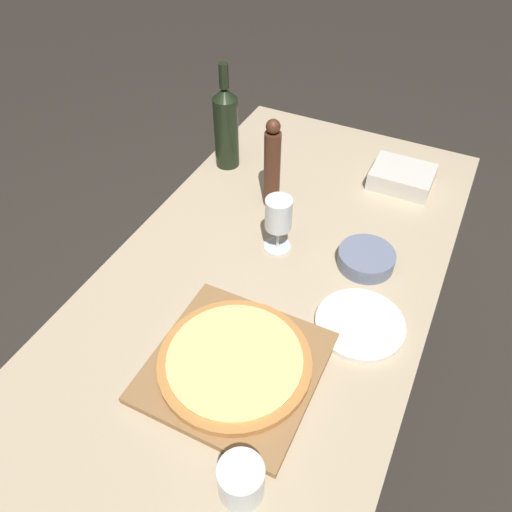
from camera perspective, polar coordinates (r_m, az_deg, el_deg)
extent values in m
plane|color=#2D2823|center=(1.85, 0.58, -18.42)|extent=(12.00, 12.00, 0.00)
cube|color=tan|center=(1.26, 0.81, -3.70)|extent=(0.81, 1.63, 0.03)
cylinder|color=brown|center=(2.12, 1.08, 6.69)|extent=(0.06, 0.06, 0.70)
cylinder|color=brown|center=(2.00, 19.21, 0.99)|extent=(0.06, 0.06, 0.70)
cube|color=olive|center=(1.09, -2.41, -12.52)|extent=(0.35, 0.35, 0.02)
cylinder|color=#BC7A3D|center=(1.08, -2.44, -12.01)|extent=(0.33, 0.33, 0.02)
cylinder|color=#EAD67A|center=(1.07, -2.46, -11.65)|extent=(0.29, 0.29, 0.01)
cylinder|color=black|center=(1.59, -3.40, 13.87)|extent=(0.08, 0.08, 0.23)
cone|color=black|center=(1.53, -3.62, 18.06)|extent=(0.08, 0.08, 0.03)
cylinder|color=black|center=(1.50, -3.71, 19.87)|extent=(0.03, 0.03, 0.07)
cylinder|color=#4C2819|center=(1.42, 1.84, 9.80)|extent=(0.05, 0.05, 0.23)
sphere|color=#4C2819|center=(1.34, 1.98, 14.57)|extent=(0.04, 0.04, 0.04)
cylinder|color=silver|center=(1.34, 2.44, 1.10)|extent=(0.07, 0.07, 0.00)
cylinder|color=silver|center=(1.32, 2.49, 2.25)|extent=(0.01, 0.01, 0.07)
cylinder|color=silver|center=(1.26, 2.60, 4.84)|extent=(0.07, 0.07, 0.09)
cylinder|color=slate|center=(1.31, 12.47, -0.31)|extent=(0.15, 0.15, 0.04)
cylinder|color=silver|center=(0.95, -1.70, -24.26)|extent=(0.08, 0.08, 0.08)
cylinder|color=silver|center=(1.18, 11.80, -7.62)|extent=(0.21, 0.21, 0.01)
cube|color=beige|center=(1.60, 16.33, 8.68)|extent=(0.18, 0.15, 0.06)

